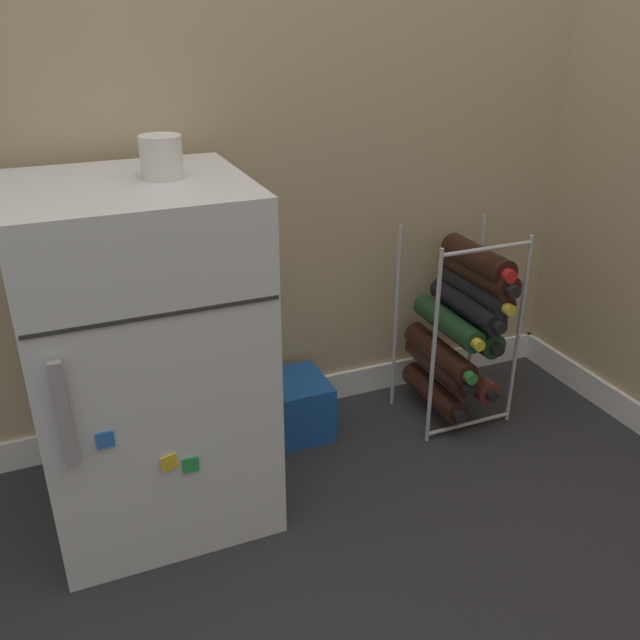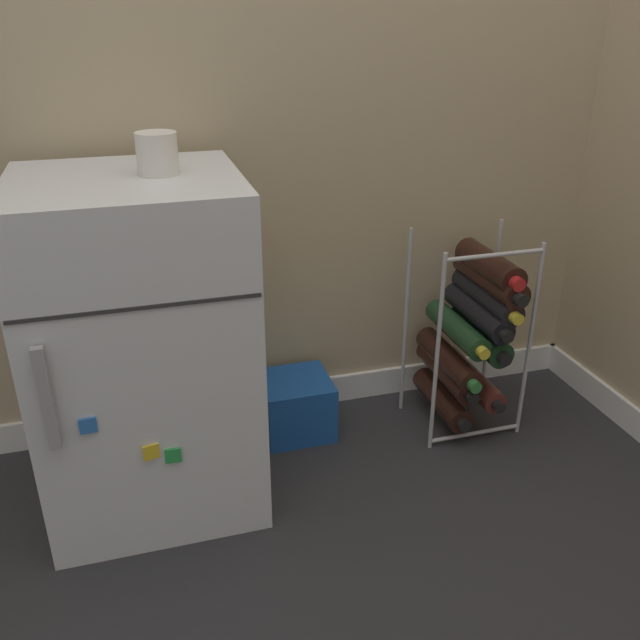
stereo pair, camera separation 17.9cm
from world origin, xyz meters
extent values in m
plane|color=#28282B|center=(0.00, 0.00, 0.00)|extent=(14.00, 14.00, 0.00)
cube|color=white|center=(0.00, 0.61, 0.04)|extent=(6.95, 0.01, 0.09)
cube|color=silver|center=(-0.42, 0.33, 0.42)|extent=(0.51, 0.48, 0.84)
cube|color=#2D2D2D|center=(-0.42, 0.09, 0.63)|extent=(0.50, 0.00, 0.01)
cube|color=#9E9EA3|center=(-0.62, 0.07, 0.46)|extent=(0.02, 0.02, 0.23)
cube|color=yellow|center=(-0.43, 0.08, 0.28)|extent=(0.04, 0.01, 0.04)
cube|color=blue|center=(-0.55, 0.08, 0.38)|extent=(0.04, 0.01, 0.04)
cube|color=green|center=(-0.38, 0.08, 0.27)|extent=(0.04, 0.01, 0.04)
cylinder|color=#B2B2B7|center=(0.35, 0.29, 0.30)|extent=(0.01, 0.01, 0.60)
cylinder|color=#B2B2B7|center=(0.64, 0.29, 0.30)|extent=(0.01, 0.01, 0.60)
cylinder|color=#B2B2B7|center=(0.35, 0.51, 0.30)|extent=(0.01, 0.01, 0.60)
cylinder|color=#B2B2B7|center=(0.64, 0.51, 0.30)|extent=(0.01, 0.01, 0.60)
cylinder|color=#B2B2B7|center=(0.50, 0.29, 0.02)|extent=(0.29, 0.01, 0.01)
cylinder|color=#B2B2B7|center=(0.50, 0.29, 0.58)|extent=(0.29, 0.01, 0.01)
cylinder|color=black|center=(0.44, 0.40, 0.08)|extent=(0.07, 0.27, 0.07)
cylinder|color=black|center=(0.44, 0.25, 0.08)|extent=(0.04, 0.02, 0.04)
cylinder|color=#56231E|center=(0.53, 0.40, 0.14)|extent=(0.07, 0.31, 0.07)
cylinder|color=black|center=(0.53, 0.23, 0.14)|extent=(0.03, 0.02, 0.03)
cylinder|color=black|center=(0.45, 0.40, 0.18)|extent=(0.07, 0.29, 0.07)
cylinder|color=black|center=(0.45, 0.24, 0.18)|extent=(0.04, 0.02, 0.04)
cylinder|color=black|center=(0.45, 0.40, 0.22)|extent=(0.07, 0.30, 0.07)
cylinder|color=#2D7033|center=(0.45, 0.24, 0.22)|extent=(0.03, 0.02, 0.03)
cylinder|color=#19381E|center=(0.54, 0.40, 0.29)|extent=(0.08, 0.28, 0.08)
cylinder|color=black|center=(0.54, 0.25, 0.29)|extent=(0.04, 0.02, 0.04)
cylinder|color=#19381E|center=(0.47, 0.40, 0.32)|extent=(0.07, 0.29, 0.07)
cylinder|color=gold|center=(0.47, 0.24, 0.32)|extent=(0.03, 0.02, 0.03)
cylinder|color=black|center=(0.53, 0.40, 0.36)|extent=(0.07, 0.30, 0.07)
cylinder|color=black|center=(0.53, 0.24, 0.36)|extent=(0.03, 0.02, 0.03)
cylinder|color=black|center=(0.55, 0.40, 0.41)|extent=(0.07, 0.30, 0.07)
cylinder|color=gold|center=(0.55, 0.24, 0.41)|extent=(0.03, 0.02, 0.03)
cylinder|color=black|center=(0.56, 0.40, 0.47)|extent=(0.08, 0.31, 0.08)
cylinder|color=black|center=(0.56, 0.23, 0.47)|extent=(0.04, 0.02, 0.04)
cylinder|color=black|center=(0.55, 0.40, 0.51)|extent=(0.08, 0.27, 0.08)
cylinder|color=red|center=(0.55, 0.25, 0.51)|extent=(0.04, 0.02, 0.04)
cube|color=#194C9E|center=(0.00, 0.48, 0.09)|extent=(0.20, 0.20, 0.18)
cylinder|color=silver|center=(-0.34, 0.33, 0.88)|extent=(0.09, 0.09, 0.09)
camera|label=1|loc=(-0.58, -1.14, 1.18)|focal=38.00mm
camera|label=2|loc=(-0.41, -1.20, 1.18)|focal=38.00mm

